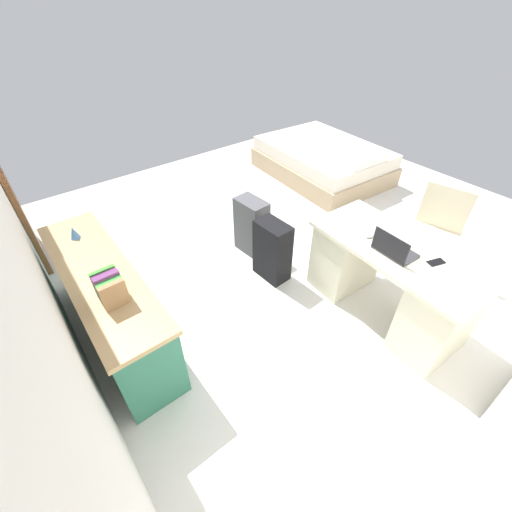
# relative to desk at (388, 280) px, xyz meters

# --- Properties ---
(ground_plane) EXTENTS (6.14, 6.14, 0.00)m
(ground_plane) POSITION_rel_desk_xyz_m (1.16, -0.17, -0.39)
(ground_plane) COLOR silver
(wall_back) EXTENTS (4.59, 0.10, 2.55)m
(wall_back) POSITION_rel_desk_xyz_m (1.16, 2.41, 0.89)
(wall_back) COLOR silver
(wall_back) RESTS_ON ground_plane
(desk) EXTENTS (1.47, 0.73, 0.75)m
(desk) POSITION_rel_desk_xyz_m (0.00, 0.00, 0.00)
(desk) COLOR beige
(desk) RESTS_ON ground_plane
(office_chair) EXTENTS (0.56, 0.56, 0.94)m
(office_chair) POSITION_rel_desk_xyz_m (0.08, -0.82, 0.03)
(office_chair) COLOR black
(office_chair) RESTS_ON ground_plane
(credenza) EXTENTS (1.80, 0.48, 0.72)m
(credenza) POSITION_rel_desk_xyz_m (1.27, 2.02, -0.03)
(credenza) COLOR #2D7056
(credenza) RESTS_ON ground_plane
(bed) EXTENTS (1.99, 1.52, 0.58)m
(bed) POSITION_rel_desk_xyz_m (2.32, -1.66, -0.15)
(bed) COLOR tan
(bed) RESTS_ON ground_plane
(suitcase_black) EXTENTS (0.37, 0.24, 0.64)m
(suitcase_black) POSITION_rel_desk_xyz_m (1.01, 0.48, -0.07)
(suitcase_black) COLOR black
(suitcase_black) RESTS_ON ground_plane
(suitcase_spare_grey) EXTENTS (0.38, 0.25, 0.65)m
(suitcase_spare_grey) POSITION_rel_desk_xyz_m (1.48, 0.38, -0.07)
(suitcase_spare_grey) COLOR #4C4C51
(suitcase_spare_grey) RESTS_ON ground_plane
(laptop) EXTENTS (0.32, 0.24, 0.21)m
(laptop) POSITION_rel_desk_xyz_m (-0.01, 0.11, 0.41)
(laptop) COLOR #333338
(laptop) RESTS_ON desk
(computer_mouse) EXTENTS (0.07, 0.10, 0.03)m
(computer_mouse) POSITION_rel_desk_xyz_m (0.25, 0.06, 0.37)
(computer_mouse) COLOR white
(computer_mouse) RESTS_ON desk
(cell_phone_near_laptop) EXTENTS (0.11, 0.15, 0.01)m
(cell_phone_near_laptop) POSITION_rel_desk_xyz_m (-0.28, -0.06, 0.36)
(cell_phone_near_laptop) COLOR black
(cell_phone_near_laptop) RESTS_ON desk
(book_row) EXTENTS (0.19, 0.17, 0.22)m
(book_row) POSITION_rel_desk_xyz_m (0.90, 2.03, 0.44)
(book_row) COLOR #A1784F
(book_row) RESTS_ON credenza
(figurine_small) EXTENTS (0.08, 0.08, 0.11)m
(figurine_small) POSITION_rel_desk_xyz_m (1.81, 2.03, 0.39)
(figurine_small) COLOR #4C7FBF
(figurine_small) RESTS_ON credenza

